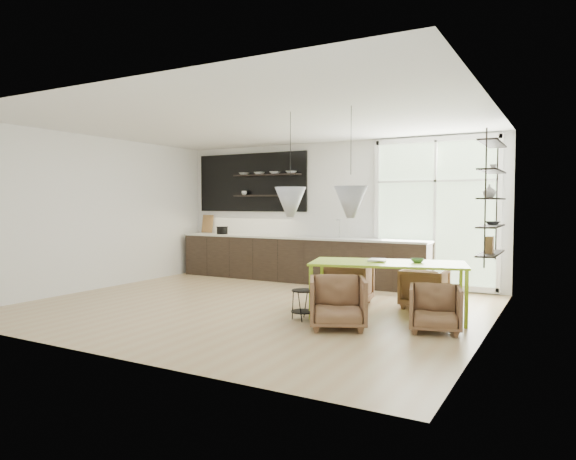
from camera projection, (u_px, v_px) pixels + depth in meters
The scene contains 11 objects.
room at pixel (316, 213), 8.73m from camera, with size 7.02×6.01×2.91m.
kitchen_run at pixel (295, 252), 10.78m from camera, with size 5.54×0.69×2.75m.
right_shelving at pixel (491, 202), 7.44m from camera, with size 0.26×1.22×1.90m.
dining_table at pixel (388, 266), 7.34m from camera, with size 2.34×1.50×0.79m.
armchair_back_left at pixel (348, 284), 8.25m from camera, with size 0.72×0.74×0.67m, color brown.
armchair_back_right at pixel (424, 288), 8.01m from camera, with size 0.66×0.68×0.62m, color brown.
armchair_front_left at pixel (338, 302), 6.71m from camera, with size 0.72×0.74×0.68m, color brown.
armchair_front_right at pixel (435, 308), 6.53m from camera, with size 0.63×0.65×0.59m, color brown.
wire_stool at pixel (303, 300), 7.17m from camera, with size 0.34×0.34×0.43m.
table_book at pixel (369, 260), 7.50m from camera, with size 0.24×0.33×0.03m, color white.
table_bowl at pixel (417, 260), 7.31m from camera, with size 0.18×0.18×0.06m, color #467641.
Camera 1 is at (4.39, -6.78, 1.64)m, focal length 32.00 mm.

